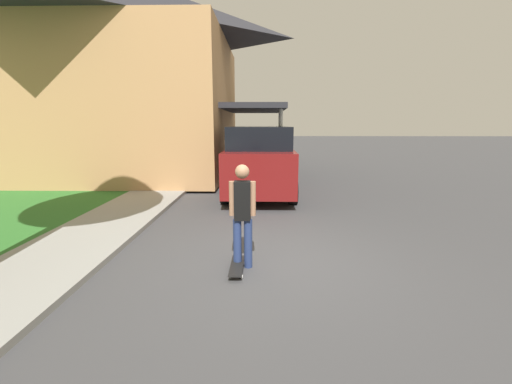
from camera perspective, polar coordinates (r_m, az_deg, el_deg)
ground_plane at (r=5.70m, az=2.72°, el=-11.85°), size 120.00×120.00×0.00m
lawn at (r=13.89m, az=-33.18°, el=0.32°), size 10.00×80.00×0.08m
sidewalk at (r=11.96m, az=-15.52°, el=0.32°), size 1.80×80.00×0.10m
house at (r=16.70m, az=-24.75°, el=17.94°), size 13.68×9.05×8.46m
suv_parked at (r=11.15m, az=0.63°, el=5.60°), size 2.16×5.10×2.16m
car_down_street at (r=22.51m, az=-0.65°, el=7.16°), size 1.89×4.32×1.31m
skateboarder at (r=5.29m, az=-2.26°, el=-3.34°), size 0.41×0.22×1.64m
skateboard at (r=5.41m, az=-3.20°, el=-12.24°), size 0.21×0.80×0.10m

